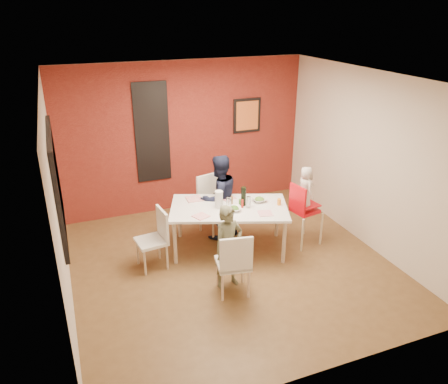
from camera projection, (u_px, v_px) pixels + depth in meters
name	position (u px, v px, depth m)	size (l,w,h in m)	color
ground	(231.00, 264.00, 6.48)	(4.50, 4.50, 0.00)	brown
ceiling	(233.00, 79.00, 5.41)	(4.50, 4.50, 0.02)	white
wall_back	(185.00, 137.00, 7.87)	(4.50, 0.02, 2.70)	beige
wall_front	(324.00, 264.00, 4.02)	(4.50, 0.02, 2.70)	beige
wall_left	(57.00, 205.00, 5.20)	(0.02, 4.50, 2.70)	beige
wall_right	(368.00, 160.00, 6.69)	(0.02, 4.50, 2.70)	beige
brick_accent_wall	(185.00, 137.00, 7.85)	(4.50, 0.02, 2.70)	maroon
picture_window_frame	(57.00, 183.00, 5.30)	(0.05, 1.70, 1.30)	black
picture_window_pane	(58.00, 183.00, 5.30)	(0.02, 1.55, 1.15)	black
glassblock_strip	(152.00, 133.00, 7.58)	(0.55, 0.03, 1.70)	silver
glassblock_surround	(152.00, 133.00, 7.58)	(0.60, 0.03, 1.76)	black
art_print_frame	(247.00, 116.00, 8.12)	(0.54, 0.03, 0.64)	black
art_print_canvas	(247.00, 116.00, 8.10)	(0.44, 0.01, 0.54)	orange
dining_table	(229.00, 211.00, 6.63)	(1.98, 1.52, 0.73)	white
chair_near	(234.00, 262.00, 5.60)	(0.49, 0.49, 0.91)	silver
chair_far	(213.00, 201.00, 7.26)	(0.56, 0.56, 0.98)	white
chair_left	(156.00, 236.00, 6.27)	(0.45, 0.45, 0.88)	silver
high_chair	(303.00, 208.00, 6.82)	(0.50, 0.50, 1.02)	red
child_near	(228.00, 247.00, 5.78)	(0.43, 0.28, 1.18)	brown
child_far	(219.00, 197.00, 7.00)	(0.68, 0.53, 1.41)	black
toddler	(305.00, 188.00, 6.70)	(0.34, 0.22, 0.69)	beige
plate_near_left	(201.00, 216.00, 6.30)	(0.20, 0.20, 0.01)	white
plate_far_mid	(227.00, 198.00, 6.91)	(0.21, 0.21, 0.01)	white
plate_near_right	(265.00, 213.00, 6.39)	(0.20, 0.20, 0.01)	white
plate_far_left	(194.00, 199.00, 6.86)	(0.24, 0.24, 0.01)	white
salad_bowl_a	(234.00, 209.00, 6.47)	(0.22, 0.22, 0.05)	white
salad_bowl_b	(259.00, 200.00, 6.78)	(0.22, 0.22, 0.05)	silver
wine_bottle	(244.00, 196.00, 6.60)	(0.08, 0.08, 0.30)	black
wine_glass_a	(229.00, 205.00, 6.40)	(0.08, 0.08, 0.22)	white
wine_glass_b	(248.00, 202.00, 6.55)	(0.06, 0.06, 0.18)	silver
paper_towel_roll	(219.00, 199.00, 6.52)	(0.12, 0.12, 0.27)	silver
condiment_red	(242.00, 204.00, 6.55)	(0.03, 0.03, 0.13)	red
condiment_green	(240.00, 203.00, 6.58)	(0.03, 0.03, 0.13)	#3E7A28
condiment_brown	(232.00, 200.00, 6.67)	(0.03, 0.03, 0.13)	brown
sippy_cup	(279.00, 202.00, 6.65)	(0.06, 0.06, 0.10)	orange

